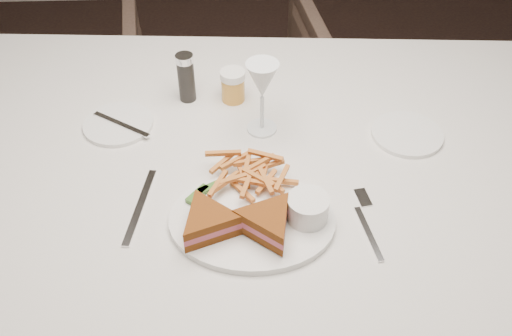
{
  "coord_description": "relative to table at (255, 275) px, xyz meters",
  "views": [
    {
      "loc": [
        -0.09,
        -0.67,
        1.58
      ],
      "look_at": [
        -0.06,
        0.16,
        0.8
      ],
      "focal_mm": 40.0,
      "sensor_mm": 36.0,
      "label": 1
    }
  ],
  "objects": [
    {
      "name": "chair_far",
      "position": [
        -0.06,
        0.83,
        -0.02
      ],
      "size": [
        0.76,
        0.72,
        0.7
      ],
      "primitive_type": "imported",
      "rotation": [
        0.0,
        0.0,
        3.27
      ],
      "color": "#46342B",
      "rests_on": "ground"
    },
    {
      "name": "table_setting",
      "position": [
        -0.01,
        -0.05,
        0.41
      ],
      "size": [
        0.82,
        0.63,
        0.18
      ],
      "color": "white",
      "rests_on": "table"
    },
    {
      "name": "table",
      "position": [
        0.0,
        0.0,
        0.0
      ],
      "size": [
        1.69,
        1.19,
        0.75
      ],
      "primitive_type": "cube",
      "rotation": [
        0.0,
        0.0,
        -0.07
      ],
      "color": "silver",
      "rests_on": "ground"
    }
  ]
}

